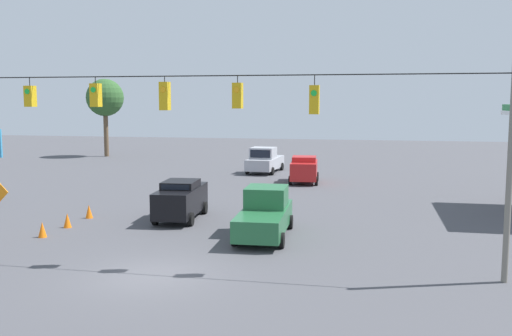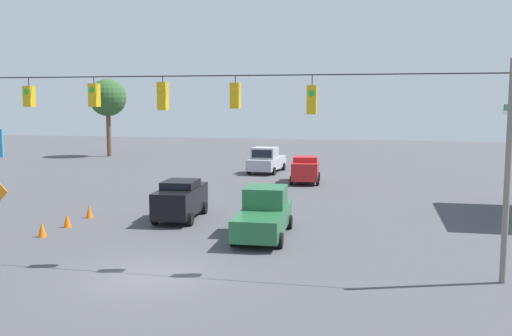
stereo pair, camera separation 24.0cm
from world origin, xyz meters
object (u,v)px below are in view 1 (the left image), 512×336
Objects in this scene: traffic_cone_second at (67,220)px; pickup_truck_silver_withflow_deep at (265,161)px; sedan_red_oncoming_deep at (304,169)px; pickup_truck_green_crossing_near at (265,214)px; overhead_signal_span at (168,131)px; traffic_cone_nearest at (42,230)px; tree_horizon_left at (105,98)px; sedan_black_withflow_mid at (181,199)px; traffic_cone_third at (89,211)px.

pickup_truck_silver_withflow_deep is at bearing -103.20° from traffic_cone_second.
traffic_cone_second is at bearing 61.65° from sedan_red_oncoming_deep.
sedan_red_oncoming_deep is 0.73× the size of pickup_truck_green_crossing_near.
traffic_cone_nearest is at bearing -20.58° from overhead_signal_span.
traffic_cone_second is (6.76, -4.53, -4.51)m from overhead_signal_span.
traffic_cone_nearest is at bearing 111.98° from tree_horizon_left.
sedan_red_oncoming_deep is at bearing -89.11° from pickup_truck_green_crossing_near.
sedan_red_oncoming_deep is 5.90× the size of traffic_cone_second.
tree_horizon_left reaches higher than pickup_truck_silver_withflow_deep.
overhead_signal_span is 9.30m from traffic_cone_second.
sedan_black_withflow_mid is (4.80, -2.70, 0.04)m from pickup_truck_green_crossing_near.
pickup_truck_silver_withflow_deep is at bearing -86.69° from overhead_signal_span.
tree_horizon_left reaches higher than traffic_cone_nearest.
traffic_cone_second is 2.21m from traffic_cone_third.
traffic_cone_third is (-0.01, -4.17, 0.00)m from traffic_cone_nearest.
sedan_red_oncoming_deep is at bearing 146.19° from tree_horizon_left.
pickup_truck_silver_withflow_deep is 22.27m from tree_horizon_left.
overhead_signal_span is 6.66m from pickup_truck_green_crossing_near.
traffic_cone_nearest and traffic_cone_third have the same top height.
sedan_red_oncoming_deep is 0.49× the size of tree_horizon_left.
pickup_truck_silver_withflow_deep is (3.92, -5.30, -0.02)m from sedan_red_oncoming_deep.
sedan_red_oncoming_deep reaches higher than traffic_cone_third.
sedan_red_oncoming_deep is (-2.37, -21.45, -3.85)m from overhead_signal_span.
traffic_cone_third is at bearing 75.23° from pickup_truck_silver_withflow_deep.
sedan_red_oncoming_deep is 21.02m from traffic_cone_nearest.
pickup_truck_green_crossing_near is 9.68m from traffic_cone_third.
traffic_cone_second is (4.59, 2.92, -0.68)m from sedan_black_withflow_mid.
tree_horizon_left reaches higher than overhead_signal_span.
traffic_cone_third is at bearing -11.91° from pickup_truck_green_crossing_near.
overhead_signal_span is 27.07m from pickup_truck_silver_withflow_deep.
pickup_truck_silver_withflow_deep is 7.70× the size of traffic_cone_third.
pickup_truck_green_crossing_near is 40.05m from tree_horizon_left.
sedan_black_withflow_mid is (4.54, 14.01, 0.02)m from sedan_red_oncoming_deep.
sedan_red_oncoming_deep is 16.71m from pickup_truck_green_crossing_near.
tree_horizon_left is at bearing -27.91° from pickup_truck_silver_withflow_deep.
traffic_cone_second and traffic_cone_third have the same top height.
tree_horizon_left is (13.92, -32.36, 5.84)m from traffic_cone_second.
pickup_truck_silver_withflow_deep is 7.70× the size of traffic_cone_second.
traffic_cone_third is 0.08× the size of tree_horizon_left.
overhead_signal_span is 8.65m from sedan_black_withflow_mid.
tree_horizon_left is at bearing -54.05° from pickup_truck_green_crossing_near.
traffic_cone_third is (6.82, -6.73, -4.51)m from overhead_signal_span.
sedan_red_oncoming_deep is at bearing -107.96° from sedan_black_withflow_mid.
traffic_cone_second is 0.08× the size of tree_horizon_left.
tree_horizon_left is (18.52, -29.44, 5.16)m from sedan_black_withflow_mid.
pickup_truck_green_crossing_near is 1.19× the size of sedan_black_withflow_mid.
pickup_truck_green_crossing_near is 22.40m from pickup_truck_silver_withflow_deep.
sedan_red_oncoming_deep is at bearing -115.98° from traffic_cone_nearest.
pickup_truck_silver_withflow_deep is at bearing -79.25° from pickup_truck_green_crossing_near.
traffic_cone_third is at bearing 8.67° from sedan_black_withflow_mid.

